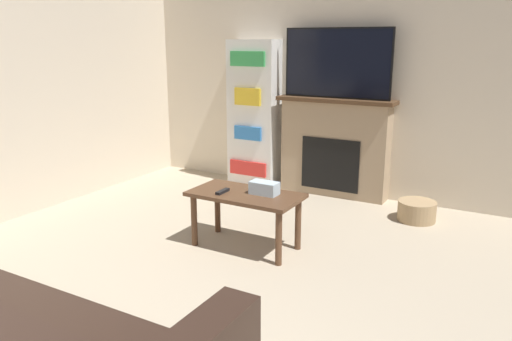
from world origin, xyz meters
name	(u,v)px	position (x,y,z in m)	size (l,w,h in m)	color
wall_back	(358,67)	(0.00, 4.62, 1.35)	(5.97, 0.06, 2.70)	beige
fireplace	(334,147)	(-0.17, 4.48, 0.53)	(1.25, 0.28, 1.04)	tan
tv	(337,63)	(-0.17, 4.46, 1.39)	(1.13, 0.03, 0.71)	black
coffee_table	(245,202)	(-0.27, 2.79, 0.38)	(0.88, 0.46, 0.46)	brown
tissue_box	(264,188)	(-0.12, 2.83, 0.51)	(0.22, 0.12, 0.10)	silver
remote_control	(223,191)	(-0.43, 2.70, 0.47)	(0.04, 0.15, 0.02)	black
bookshelf	(254,114)	(-1.14, 4.46, 0.82)	(0.57, 0.29, 1.63)	white
storage_basket	(417,211)	(0.80, 4.09, 0.09)	(0.35, 0.35, 0.19)	tan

